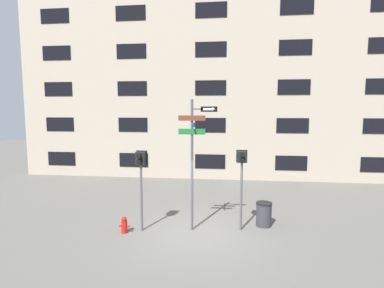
% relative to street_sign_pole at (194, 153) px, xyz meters
% --- Properties ---
extents(ground_plane, '(60.00, 60.00, 0.00)m').
position_rel_street_sign_pole_xyz_m(ground_plane, '(0.13, -0.40, -2.77)').
color(ground_plane, '#595651').
extents(building_facade, '(24.00, 0.64, 11.09)m').
position_rel_street_sign_pole_xyz_m(building_facade, '(0.13, 8.20, 2.78)').
color(building_facade, tan).
rests_on(building_facade, ground_plane).
extents(street_sign_pole, '(1.32, 0.93, 4.58)m').
position_rel_street_sign_pole_xyz_m(street_sign_pole, '(0.00, 0.00, 0.00)').
color(street_sign_pole, '#4C4C51').
rests_on(street_sign_pole, ground_plane).
extents(pedestrian_signal_left, '(0.38, 0.40, 2.82)m').
position_rel_street_sign_pole_xyz_m(pedestrian_signal_left, '(-1.81, -0.26, -0.53)').
color(pedestrian_signal_left, '#4C4C51').
rests_on(pedestrian_signal_left, ground_plane).
extents(pedestrian_signal_right, '(0.38, 0.40, 2.84)m').
position_rel_street_sign_pole_xyz_m(pedestrian_signal_right, '(1.65, 0.19, -0.54)').
color(pedestrian_signal_right, '#4C4C51').
rests_on(pedestrian_signal_right, ground_plane).
extents(fire_hydrant, '(0.37, 0.21, 0.58)m').
position_rel_street_sign_pole_xyz_m(fire_hydrant, '(-2.35, -0.53, -2.49)').
color(fire_hydrant, red).
rests_on(fire_hydrant, ground_plane).
extents(trash_bin, '(0.58, 0.58, 0.87)m').
position_rel_street_sign_pole_xyz_m(trash_bin, '(2.50, 0.67, -2.33)').
color(trash_bin, '#333338').
rests_on(trash_bin, ground_plane).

